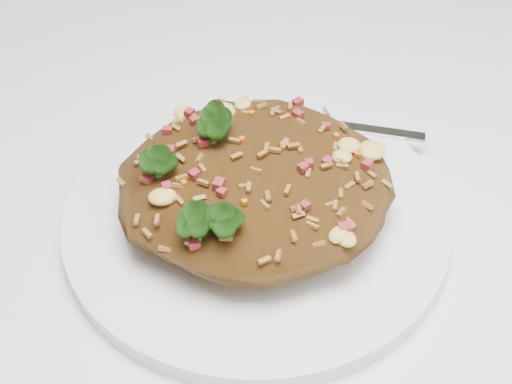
% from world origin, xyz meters
% --- Properties ---
extents(dining_table, '(1.20, 0.80, 0.75)m').
position_xyz_m(dining_table, '(0.00, 0.00, 0.66)').
color(dining_table, white).
rests_on(dining_table, ground).
extents(plate, '(0.25, 0.25, 0.01)m').
position_xyz_m(plate, '(0.11, -0.07, 0.76)').
color(plate, white).
rests_on(plate, dining_table).
extents(fried_rice, '(0.18, 0.16, 0.07)m').
position_xyz_m(fried_rice, '(0.11, -0.07, 0.80)').
color(fried_rice, brown).
rests_on(fried_rice, plate).
extents(fork, '(0.16, 0.07, 0.00)m').
position_xyz_m(fork, '(0.17, 0.01, 0.77)').
color(fork, silver).
rests_on(fork, plate).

